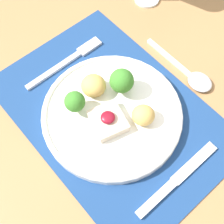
% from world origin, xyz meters
% --- Properties ---
extents(ground_plane, '(8.00, 8.00, 0.00)m').
position_xyz_m(ground_plane, '(0.00, 0.00, 0.00)').
color(ground_plane, gray).
extents(dining_table, '(1.47, 1.21, 0.73)m').
position_xyz_m(dining_table, '(0.00, 0.00, 0.66)').
color(dining_table, olive).
rests_on(dining_table, ground_plane).
extents(placemat, '(0.49, 0.33, 0.00)m').
position_xyz_m(placemat, '(0.00, 0.00, 0.73)').
color(placemat, navy).
rests_on(placemat, dining_table).
extents(dinner_plate, '(0.29, 0.29, 0.08)m').
position_xyz_m(dinner_plate, '(0.00, -0.00, 0.75)').
color(dinner_plate, white).
rests_on(dinner_plate, placemat).
extents(fork, '(0.02, 0.20, 0.01)m').
position_xyz_m(fork, '(-0.17, 0.02, 0.74)').
color(fork, silver).
rests_on(fork, placemat).
extents(knife, '(0.02, 0.20, 0.01)m').
position_xyz_m(knife, '(0.19, -0.01, 0.74)').
color(knife, silver).
rests_on(knife, placemat).
extents(spoon, '(0.19, 0.05, 0.02)m').
position_xyz_m(spoon, '(0.06, 0.19, 0.74)').
color(spoon, silver).
rests_on(spoon, dining_table).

